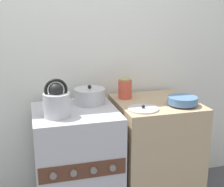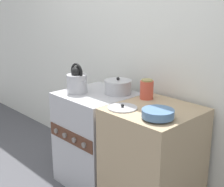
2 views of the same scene
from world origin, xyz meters
TOP-DOWN VIEW (x-y plane):
  - wall_back at (0.00, 0.69)m, footprint 7.00×0.06m
  - stove at (0.00, 0.29)m, footprint 0.59×0.60m
  - counter at (0.62, 0.31)m, footprint 0.60×0.62m
  - kettle at (-0.13, 0.19)m, footprint 0.21×0.17m
  - cooking_pot at (0.13, 0.42)m, footprint 0.23×0.23m
  - enamel_bowl at (0.77, 0.16)m, footprint 0.22×0.22m
  - storage_jar at (0.42, 0.45)m, footprint 0.11×0.11m
  - loose_pot_lid at (0.46, 0.14)m, footprint 0.22×0.22m

SIDE VIEW (x-z plane):
  - stove at x=0.00m, z-range 0.00..0.84m
  - counter at x=0.62m, z-range 0.00..0.85m
  - loose_pot_lid at x=0.46m, z-range 0.84..0.88m
  - enamel_bowl at x=0.77m, z-range 0.86..0.92m
  - cooking_pot at x=0.13m, z-range 0.83..0.97m
  - storage_jar at x=0.42m, z-range 0.85..1.01m
  - kettle at x=-0.13m, z-range 0.81..1.07m
  - wall_back at x=0.00m, z-range 0.00..2.50m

